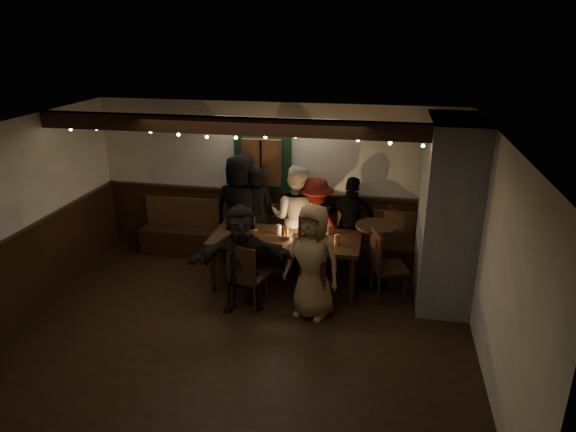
% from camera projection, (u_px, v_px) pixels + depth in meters
% --- Properties ---
extents(room, '(6.02, 5.01, 2.62)m').
position_uv_depth(room, '(332.00, 222.00, 7.37)').
color(room, black).
rests_on(room, ground).
extents(dining_table, '(2.21, 0.95, 0.96)m').
position_uv_depth(dining_table, '(285.00, 241.00, 7.59)').
color(dining_table, black).
rests_on(dining_table, ground).
extents(chair_near_left, '(0.54, 0.54, 0.98)m').
position_uv_depth(chair_near_left, '(245.00, 273.00, 7.00)').
color(chair_near_left, black).
rests_on(chair_near_left, ground).
extents(chair_near_right, '(0.47, 0.47, 0.83)m').
position_uv_depth(chair_near_right, '(315.00, 282.00, 6.93)').
color(chair_near_right, black).
rests_on(chair_near_right, ground).
extents(chair_end, '(0.59, 0.59, 1.04)m').
position_uv_depth(chair_end, '(383.00, 261.00, 7.27)').
color(chair_end, black).
rests_on(chair_end, ground).
extents(high_top, '(0.62, 0.62, 0.98)m').
position_uv_depth(high_top, '(375.00, 247.00, 7.63)').
color(high_top, black).
rests_on(high_top, ground).
extents(person_a, '(0.94, 0.66, 1.83)m').
position_uv_depth(person_a, '(241.00, 210.00, 8.30)').
color(person_a, black).
rests_on(person_a, ground).
extents(person_b, '(0.66, 0.50, 1.65)m').
position_uv_depth(person_b, '(256.00, 216.00, 8.30)').
color(person_b, black).
rests_on(person_b, ground).
extents(person_c, '(0.89, 0.73, 1.71)m').
position_uv_depth(person_c, '(296.00, 217.00, 8.16)').
color(person_c, '#BFB4A2').
rests_on(person_c, ground).
extents(person_d, '(1.05, 0.70, 1.52)m').
position_uv_depth(person_d, '(316.00, 224.00, 8.16)').
color(person_d, '#55120D').
rests_on(person_d, ground).
extents(person_e, '(0.97, 0.60, 1.54)m').
position_uv_depth(person_e, '(352.00, 224.00, 8.13)').
color(person_e, black).
rests_on(person_e, ground).
extents(person_f, '(1.48, 0.87, 1.52)m').
position_uv_depth(person_f, '(242.00, 258.00, 6.96)').
color(person_f, black).
rests_on(person_f, ground).
extents(person_g, '(0.88, 0.69, 1.59)m').
position_uv_depth(person_g, '(312.00, 262.00, 6.77)').
color(person_g, '#95714A').
rests_on(person_g, ground).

